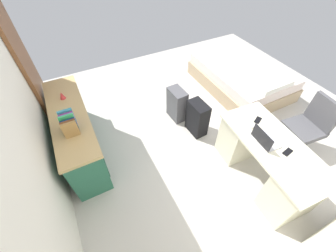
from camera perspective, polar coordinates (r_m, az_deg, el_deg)
ground_plane at (r=3.76m, az=10.73°, el=-1.18°), size 5.77×5.77×0.00m
wall_back at (r=2.38m, az=-36.71°, el=2.34°), size 4.04×0.10×2.85m
door_wooden at (r=3.80m, az=-32.96°, el=12.16°), size 0.88×0.05×2.04m
desk at (r=3.13m, az=24.72°, el=-8.47°), size 1.49×0.77×0.73m
office_chair at (r=3.74m, az=32.95°, el=-0.82°), size 0.52×0.52×0.94m
credenza at (r=3.41m, az=-23.29°, el=-1.65°), size 1.80×0.48×0.79m
bed at (r=4.75m, az=19.10°, el=12.44°), size 1.91×1.41×0.58m
suitcase_black at (r=3.51m, az=7.85°, el=2.10°), size 0.37×0.24×0.60m
suitcase_spare_grey at (r=3.74m, az=2.40°, el=5.84°), size 0.37×0.24×0.59m
laptop at (r=2.80m, az=24.47°, el=-3.30°), size 0.33×0.24×0.21m
computer_mouse at (r=2.95m, az=21.74°, el=0.05°), size 0.07×0.10×0.03m
cell_phone_near_laptop at (r=2.85m, az=29.43°, el=-6.09°), size 0.09×0.15×0.01m
cell_phone_by_mouse at (r=3.07m, az=22.97°, el=1.48°), size 0.12×0.15×0.01m
book_row at (r=2.84m, az=-25.07°, el=0.69°), size 0.27×0.17×0.24m
figurine_small at (r=3.41m, az=-26.60°, el=7.35°), size 0.08×0.08×0.11m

